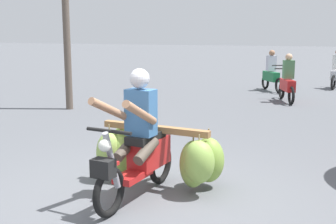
# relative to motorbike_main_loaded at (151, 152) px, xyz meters

# --- Properties ---
(ground_plane) EXTENTS (120.00, 120.00, 0.00)m
(ground_plane) POSITION_rel_motorbike_main_loaded_xyz_m (0.08, -0.44, -0.49)
(ground_plane) COLOR #56595E
(motorbike_main_loaded) EXTENTS (1.74, 1.91, 1.58)m
(motorbike_main_loaded) POSITION_rel_motorbike_main_loaded_xyz_m (0.00, 0.00, 0.00)
(motorbike_main_loaded) COLOR black
(motorbike_main_loaded) RESTS_ON ground
(motorbike_distant_ahead_right) EXTENTS (0.97, 1.40, 1.40)m
(motorbike_distant_ahead_right) POSITION_rel_motorbike_main_loaded_xyz_m (-0.02, 10.18, 0.08)
(motorbike_distant_ahead_right) COLOR black
(motorbike_distant_ahead_right) RESTS_ON ground
(motorbike_distant_far_ahead) EXTENTS (0.75, 1.54, 1.40)m
(motorbike_distant_far_ahead) POSITION_rel_motorbike_main_loaded_xyz_m (0.78, 7.89, 0.08)
(motorbike_distant_far_ahead) COLOR black
(motorbike_distant_far_ahead) RESTS_ON ground
(utility_pole) EXTENTS (0.18, 0.18, 5.15)m
(utility_pole) POSITION_rel_motorbike_main_loaded_xyz_m (-4.39, 4.59, 2.09)
(utility_pole) COLOR brown
(utility_pole) RESTS_ON ground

